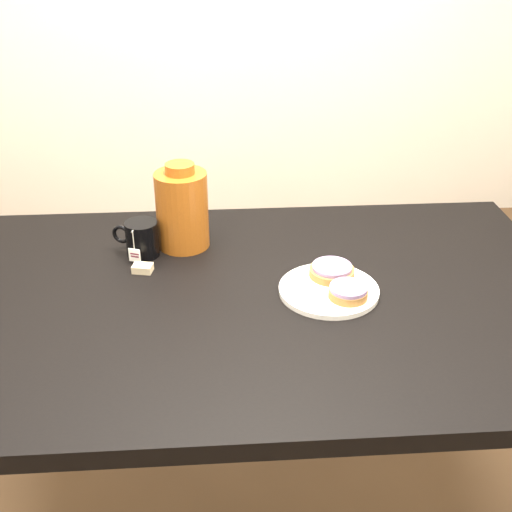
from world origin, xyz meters
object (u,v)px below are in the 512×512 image
at_px(bagel_front, 348,292).
at_px(teabag_pouch, 143,268).
at_px(plate, 329,289).
at_px(table, 265,324).
at_px(bagel_back, 332,271).
at_px(bagel_package, 182,209).
at_px(mug, 141,239).

xyz_separation_m(bagel_front, teabag_pouch, (-0.45, 0.16, -0.02)).
xyz_separation_m(plate, bagel_front, (0.03, -0.04, 0.02)).
bearing_deg(teabag_pouch, table, -22.16).
xyz_separation_m(plate, bagel_back, (0.01, 0.05, 0.02)).
bearing_deg(bagel_package, bagel_back, -30.12).
relative_size(bagel_back, bagel_package, 0.62).
bearing_deg(teabag_pouch, mug, 94.90).
relative_size(table, plate, 6.33).
bearing_deg(table, bagel_package, 127.40).
relative_size(plate, bagel_front, 1.85).
bearing_deg(bagel_package, table, -52.60).
height_order(table, plate, plate).
relative_size(table, bagel_front, 11.72).
bearing_deg(table, bagel_back, 15.82).
height_order(bagel_front, bagel_package, bagel_package).
height_order(bagel_front, mug, mug).
bearing_deg(teabag_pouch, bagel_front, -19.61).
height_order(bagel_back, bagel_front, same).
xyz_separation_m(teabag_pouch, bagel_package, (0.09, 0.13, 0.09)).
bearing_deg(plate, mug, 154.40).
bearing_deg(table, plate, -3.29).
bearing_deg(bagel_package, bagel_front, -38.86).
distance_m(mug, bagel_package, 0.12).
bearing_deg(bagel_back, teabag_pouch, 170.97).
height_order(plate, bagel_front, bagel_front).
bearing_deg(bagel_back, table, -164.18).
relative_size(bagel_back, bagel_front, 1.12).
distance_m(bagel_back, teabag_pouch, 0.44).
bearing_deg(bagel_front, bagel_package, 141.14).
bearing_deg(bagel_front, table, 164.59).
bearing_deg(teabag_pouch, bagel_package, 54.21).
distance_m(plate, bagel_package, 0.42).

